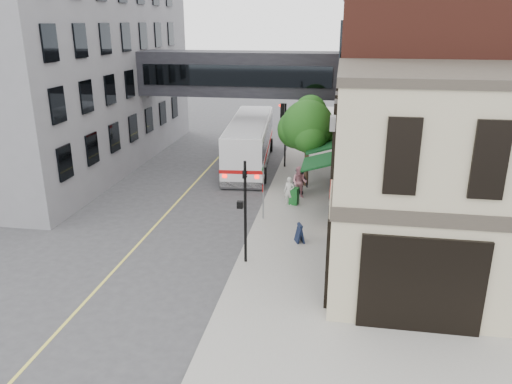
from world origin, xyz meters
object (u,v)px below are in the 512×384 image
(pedestrian_c, at_px, (300,181))
(sandwich_board, at_px, (300,233))
(pedestrian_b, at_px, (299,182))
(bus, at_px, (250,140))
(newspaper_box, at_px, (294,196))
(pedestrian_a, at_px, (289,191))

(pedestrian_c, relative_size, sandwich_board, 1.86)
(pedestrian_b, xyz_separation_m, pedestrian_c, (0.01, 0.55, -0.09))
(bus, distance_m, newspaper_box, 9.25)
(sandwich_board, bearing_deg, bus, 87.13)
(pedestrian_a, distance_m, pedestrian_b, 1.39)
(pedestrian_b, xyz_separation_m, newspaper_box, (-0.20, -1.23, -0.45))
(pedestrian_b, height_order, newspaper_box, pedestrian_b)
(bus, xyz_separation_m, pedestrian_c, (4.23, -6.46, -0.84))
(pedestrian_b, distance_m, sandwich_board, 6.34)
(pedestrian_a, distance_m, sandwich_board, 5.11)
(newspaper_box, xyz_separation_m, sandwich_board, (0.76, -5.07, -0.03))
(pedestrian_c, distance_m, sandwich_board, 6.88)
(newspaper_box, bearing_deg, sandwich_board, -68.04)
(pedestrian_b, bearing_deg, pedestrian_c, 100.98)
(pedestrian_b, bearing_deg, pedestrian_a, -97.65)
(pedestrian_b, relative_size, newspaper_box, 1.92)
(newspaper_box, relative_size, sandwich_board, 1.06)
(pedestrian_a, bearing_deg, sandwich_board, -68.69)
(pedestrian_a, bearing_deg, newspaper_box, 25.71)
(pedestrian_b, distance_m, pedestrian_c, 0.56)
(pedestrian_a, distance_m, pedestrian_c, 1.92)
(newspaper_box, bearing_deg, pedestrian_b, 94.42)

